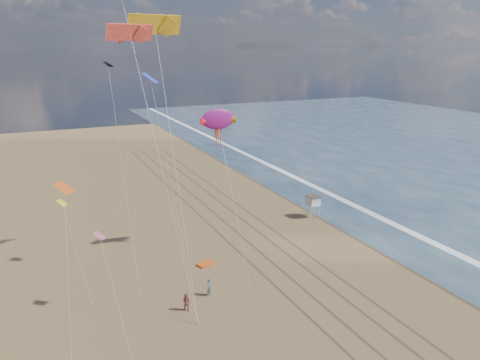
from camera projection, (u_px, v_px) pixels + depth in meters
name	position (u px, v px, depth m)	size (l,w,h in m)	color
wet_sand	(315.00, 200.00, 78.54)	(260.00, 260.00, 0.00)	#42301E
foam	(335.00, 196.00, 80.21)	(260.00, 260.00, 0.00)	white
tracks	(253.00, 237.00, 63.22)	(7.68, 120.00, 0.01)	brown
lifeguard_stand	(313.00, 201.00, 69.70)	(1.89, 1.89, 3.42)	white
grounded_kite	(205.00, 264.00, 55.13)	(1.91, 1.22, 0.22)	#EB5713
show_kite	(218.00, 119.00, 55.06)	(4.32, 6.69, 20.03)	#951679
kite_flyer_a	(209.00, 287.00, 48.10)	(0.70, 0.46, 1.91)	slate
kite_flyer_b	(186.00, 302.00, 45.29)	(0.90, 0.70, 1.85)	#924A53
small_kites	(101.00, 146.00, 44.33)	(10.45, 17.31, 15.91)	black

